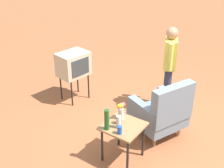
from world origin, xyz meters
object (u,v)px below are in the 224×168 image
Objects in this scene: soda_can_blue at (120,130)px; flower_vase at (121,110)px; person_standing at (169,64)px; bottle_short_clear at (119,122)px; bottle_wine_green at (107,120)px; soda_can_red at (118,120)px; armchair at (162,111)px; side_table at (123,130)px; tv_on_stand at (73,64)px.

soda_can_blue is 0.38m from flower_vase.
person_standing is 13.44× the size of soda_can_blue.
soda_can_blue is at bearing 40.01° from bottle_short_clear.
bottle_wine_green is 0.24m from soda_can_red.
armchair reaches higher than flower_vase.
bottle_wine_green reaches higher than bottle_short_clear.
bottle_wine_green is at bearing -19.85° from armchair.
tv_on_stand is (-0.96, -1.81, 0.26)m from side_table.
side_table is 1.79m from person_standing.
flower_vase is at bearing -26.87° from armchair.
armchair reaches higher than soda_can_blue.
armchair reaches higher than side_table.
tv_on_stand is 2.03m from bottle_wine_green.
tv_on_stand is 2.07m from bottle_short_clear.
bottle_short_clear is at bearing 2.45° from person_standing.
side_table is (0.83, -0.23, 0.02)m from armchair.
tv_on_stand is 1.88m from person_standing.
soda_can_red is (-0.21, 0.06, -0.10)m from bottle_wine_green.
tv_on_stand is 0.63× the size of person_standing.
bottle_wine_green is (0.02, -0.21, 0.10)m from soda_can_blue.
soda_can_blue is at bearing 37.99° from soda_can_red.
bottle_short_clear is at bearing -139.99° from soda_can_blue.
side_table is 1.91× the size of bottle_wine_green.
flower_vase reaches higher than bottle_short_clear.
bottle_short_clear reaches higher than soda_can_blue.
person_standing is at bearing -179.38° from soda_can_red.
side_table is 0.25m from soda_can_blue.
armchair is 0.91m from soda_can_red.
side_table is 5.01× the size of soda_can_red.
person_standing is at bearing -159.78° from armchair.
person_standing is 13.44× the size of soda_can_red.
flower_vase is at bearing -149.60° from soda_can_blue.
person_standing reaches higher than soda_can_red.
side_table is at bearing 162.69° from bottle_short_clear.
bottle_wine_green is at bearing -35.01° from side_table.
person_standing is 1.95m from bottle_wine_green.
side_table is 0.21m from bottle_short_clear.
side_table is 3.06× the size of bottle_short_clear.
side_table is 0.59× the size of tv_on_stand.
flower_vase is at bearing -162.94° from soda_can_red.
side_table is 2.06m from tv_on_stand.
soda_can_red reaches higher than side_table.
bottle_wine_green is (1.17, 1.66, -0.01)m from tv_on_stand.
tv_on_stand is 8.44× the size of soda_can_red.
soda_can_red is 0.46× the size of flower_vase.
flower_vase is at bearing -155.20° from bottle_short_clear.
flower_vase is at bearing 176.68° from bottle_wine_green.
armchair is 3.31× the size of bottle_wine_green.
bottle_short_clear is 0.24m from flower_vase.
person_standing is at bearing 179.24° from flower_vase.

